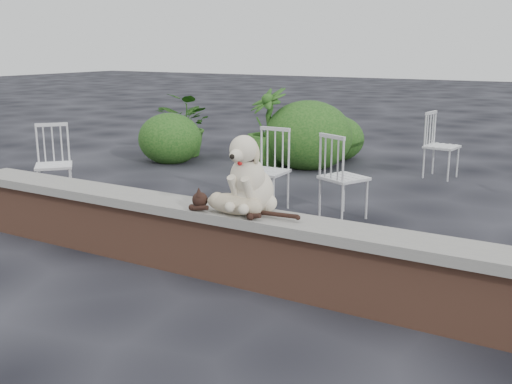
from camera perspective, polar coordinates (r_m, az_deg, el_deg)
The scene contains 12 objects.
ground at distance 4.89m, azimuth -1.17°, elevation -8.48°, with size 60.00×60.00×0.00m, color black.
brick_wall at distance 4.80m, azimuth -1.19°, elevation -5.72°, with size 6.00×0.30×0.50m, color brown.
capstone at distance 4.71m, azimuth -1.20°, elevation -2.39°, with size 6.20×0.40×0.08m, color slate.
dog at distance 4.65m, azimuth -0.33°, elevation 1.92°, with size 0.41×0.55×0.63m, color beige, non-canonical shape.
cat at distance 4.62m, azimuth -2.13°, elevation -1.03°, with size 1.08×0.26×0.18m, color tan, non-canonical shape.
chair_b at distance 6.82m, azimuth 1.06°, elevation 2.09°, with size 0.56×0.56×0.94m, color silver, non-canonical shape.
chair_c at distance 6.57m, azimuth 8.38°, elevation 1.50°, with size 0.56×0.56×0.94m, color silver, non-canonical shape.
chair_a at distance 7.57m, azimuth -18.72°, elevation 2.53°, with size 0.56×0.56×0.94m, color silver, non-canonical shape.
chair_e at distance 8.92m, azimuth 17.30°, elevation 4.27°, with size 0.56×0.56×0.94m, color silver, non-canonical shape.
potted_plant_a at distance 10.28m, azimuth -6.50°, elevation 6.39°, with size 0.97×0.84×1.08m, color #123D11.
potted_plant_b at distance 9.41m, azimuth 1.14°, elevation 6.21°, with size 0.68×0.68×1.22m, color #123D11.
shrubbery at distance 9.55m, azimuth 2.12°, elevation 5.24°, with size 3.34×2.53×1.09m.
Camera 1 is at (2.38, -3.85, 1.86)m, focal length 41.98 mm.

